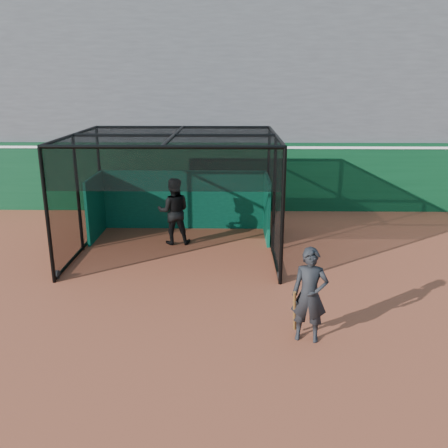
{
  "coord_description": "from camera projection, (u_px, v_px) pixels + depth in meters",
  "views": [
    {
      "loc": [
        1.11,
        -8.66,
        4.64
      ],
      "look_at": [
        0.93,
        2.0,
        1.4
      ],
      "focal_mm": 38.0,
      "sensor_mm": 36.0,
      "label": 1
    }
  ],
  "objects": [
    {
      "name": "ground",
      "position": [
        177.0,
        318.0,
        9.66
      ],
      "size": [
        120.0,
        120.0,
        0.0
      ],
      "primitive_type": "plane",
      "color": "brown",
      "rests_on": "ground"
    },
    {
      "name": "outfield_wall",
      "position": [
        202.0,
        175.0,
        17.41
      ],
      "size": [
        50.0,
        0.5,
        2.5
      ],
      "color": "#0A371B",
      "rests_on": "ground"
    },
    {
      "name": "grandstand",
      "position": [
        206.0,
        84.0,
        20.1
      ],
      "size": [
        50.0,
        7.85,
        8.95
      ],
      "color": "#4C4C4F",
      "rests_on": "ground"
    },
    {
      "name": "batting_cage",
      "position": [
        176.0,
        195.0,
        13.03
      ],
      "size": [
        5.5,
        4.62,
        3.24
      ],
      "color": "black",
      "rests_on": "ground"
    },
    {
      "name": "batter",
      "position": [
        174.0,
        211.0,
        13.82
      ],
      "size": [
        1.01,
        0.82,
        1.96
      ],
      "primitive_type": "imported",
      "rotation": [
        0.0,
        0.0,
        3.22
      ],
      "color": "black",
      "rests_on": "ground"
    },
    {
      "name": "on_deck_player",
      "position": [
        309.0,
        295.0,
        8.61
      ],
      "size": [
        0.73,
        0.55,
        1.8
      ],
      "color": "black",
      "rests_on": "ground"
    }
  ]
}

